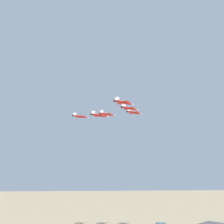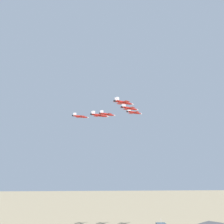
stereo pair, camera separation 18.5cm
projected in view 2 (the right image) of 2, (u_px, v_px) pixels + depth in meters
name	position (u px, v px, depth m)	size (l,w,h in m)	color
jet_lead	(134.00, 113.00, 243.95)	(12.83, 17.45, 4.08)	red
jet_left_wingman	(107.00, 114.00, 245.65)	(12.92, 17.19, 4.04)	red
jet_right_wingman	(130.00, 108.00, 219.10)	(12.81, 17.45, 4.08)	red
jet_left_outer	(81.00, 116.00, 247.25)	(11.88, 16.60, 3.86)	red
jet_right_outer	(124.00, 102.00, 194.35)	(12.80, 17.43, 4.07)	red
jet_slot_rear	(100.00, 115.00, 219.84)	(12.37, 17.06, 3.98)	red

